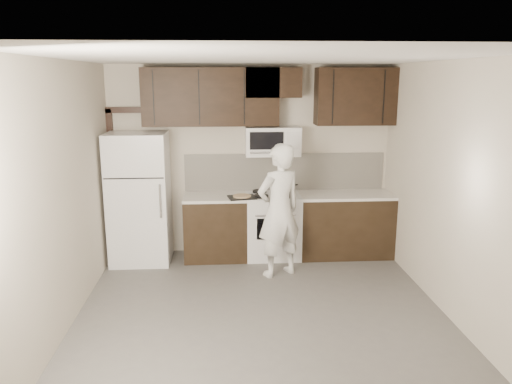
{
  "coord_description": "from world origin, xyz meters",
  "views": [
    {
      "loc": [
        -0.39,
        -4.86,
        2.52
      ],
      "look_at": [
        -0.01,
        0.9,
        1.19
      ],
      "focal_mm": 35.0,
      "sensor_mm": 36.0,
      "label": 1
    }
  ],
  "objects": [
    {
      "name": "pizza",
      "position": [
        -0.14,
        1.76,
        0.94
      ],
      "size": [
        0.29,
        0.29,
        0.02
      ],
      "primitive_type": "cylinder",
      "rotation": [
        0.0,
        0.0,
        0.18
      ],
      "color": "#C6B385",
      "rests_on": "baking_tray"
    },
    {
      "name": "floor",
      "position": [
        0.0,
        0.0,
        0.0
      ],
      "size": [
        4.5,
        4.5,
        0.0
      ],
      "primitive_type": "plane",
      "color": "#565351",
      "rests_on": "ground"
    },
    {
      "name": "ceiling",
      "position": [
        0.0,
        0.0,
        2.7
      ],
      "size": [
        4.5,
        4.5,
        0.0
      ],
      "primitive_type": "plane",
      "rotation": [
        3.14,
        0.0,
        0.0
      ],
      "color": "white",
      "rests_on": "back_wall"
    },
    {
      "name": "door_trim",
      "position": [
        -1.92,
        2.21,
        1.25
      ],
      "size": [
        0.5,
        0.08,
        2.12
      ],
      "color": "black",
      "rests_on": "floor"
    },
    {
      "name": "saucepan",
      "position": [
        0.48,
        2.09,
        0.98
      ],
      "size": [
        0.3,
        0.18,
        0.17
      ],
      "color": "silver",
      "rests_on": "stove"
    },
    {
      "name": "person",
      "position": [
        0.31,
        1.24,
        0.86
      ],
      "size": [
        0.75,
        0.66,
        1.73
      ],
      "primitive_type": "imported",
      "rotation": [
        0.0,
        0.0,
        3.62
      ],
      "color": "white",
      "rests_on": "floor"
    },
    {
      "name": "microwave",
      "position": [
        0.3,
        2.06,
        1.65
      ],
      "size": [
        0.76,
        0.42,
        0.4
      ],
      "color": "white",
      "rests_on": "upper_cabinets"
    },
    {
      "name": "baking_tray",
      "position": [
        -0.14,
        1.76,
        0.92
      ],
      "size": [
        0.41,
        0.34,
        0.02
      ],
      "primitive_type": "cube",
      "rotation": [
        0.0,
        0.0,
        0.18
      ],
      "color": "black",
      "rests_on": "counter_run"
    },
    {
      "name": "upper_cabinets",
      "position": [
        0.21,
        2.08,
        2.28
      ],
      "size": [
        3.48,
        0.35,
        0.78
      ],
      "color": "black",
      "rests_on": "back_wall"
    },
    {
      "name": "back_wall",
      "position": [
        0.0,
        2.25,
        1.35
      ],
      "size": [
        4.0,
        0.0,
        4.0
      ],
      "primitive_type": "plane",
      "rotation": [
        1.57,
        0.0,
        0.0
      ],
      "color": "#B9AE9D",
      "rests_on": "ground"
    },
    {
      "name": "stove",
      "position": [
        0.3,
        1.94,
        0.46
      ],
      "size": [
        0.76,
        0.66,
        0.94
      ],
      "color": "white",
      "rests_on": "floor"
    },
    {
      "name": "backsplash",
      "position": [
        0.5,
        2.24,
        1.18
      ],
      "size": [
        2.9,
        0.02,
        0.54
      ],
      "primitive_type": "cube",
      "color": "silver",
      "rests_on": "counter_run"
    },
    {
      "name": "refrigerator",
      "position": [
        -1.55,
        1.89,
        0.9
      ],
      "size": [
        0.8,
        0.76,
        1.8
      ],
      "color": "white",
      "rests_on": "floor"
    },
    {
      "name": "counter_run",
      "position": [
        0.6,
        1.94,
        0.46
      ],
      "size": [
        2.95,
        0.64,
        0.91
      ],
      "color": "black",
      "rests_on": "floor"
    }
  ]
}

